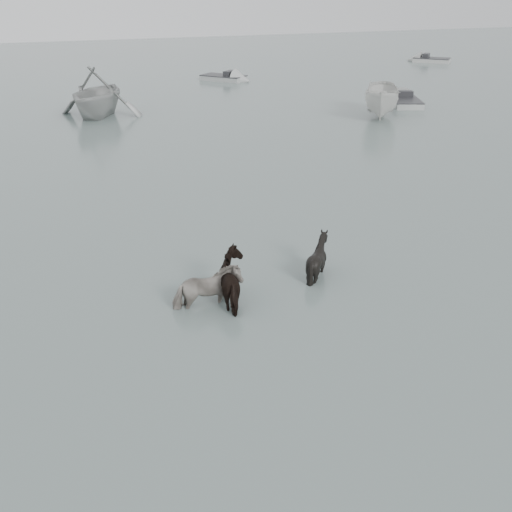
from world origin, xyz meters
name	(u,v)px	position (x,y,z in m)	size (l,w,h in m)	color
ground	(300,298)	(0.00, 0.00, 0.00)	(140.00, 140.00, 0.00)	slate
pony_pinto	(206,280)	(-2.27, 0.42, 0.70)	(0.75, 1.65, 1.39)	black
pony_dark	(237,272)	(-1.47, 0.49, 0.74)	(1.48, 1.26, 1.49)	black
pony_black	(318,249)	(1.02, 1.17, 0.71)	(1.15, 1.30, 1.43)	black
rowboat_trail	(97,90)	(-1.86, 24.21, 1.45)	(4.76, 5.52, 2.91)	#A4A6A3
boat_small	(382,99)	(13.08, 18.72, 0.97)	(1.88, 5.00, 1.93)	silver
skiff_port	(405,99)	(16.23, 21.34, 0.38)	(4.82, 1.60, 0.75)	#A0A3A0
skiff_mid	(223,75)	(8.64, 34.45, 0.38)	(4.56, 1.60, 0.75)	#979A98
skiff_star	(432,58)	(29.59, 38.37, 0.38)	(4.41, 1.60, 0.75)	#A9A9A4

